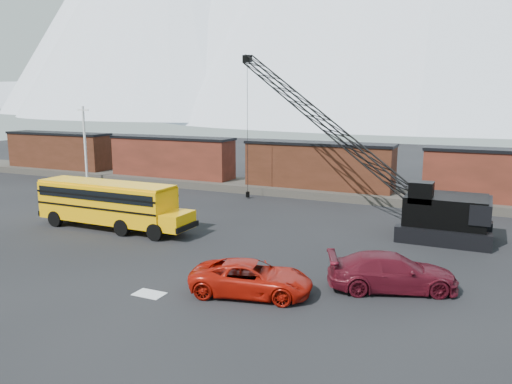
% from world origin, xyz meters
% --- Properties ---
extents(ground, '(160.00, 160.00, 0.00)m').
position_xyz_m(ground, '(0.00, 0.00, 0.00)').
color(ground, black).
rests_on(ground, ground).
extents(gravel_berm, '(120.00, 5.00, 0.70)m').
position_xyz_m(gravel_berm, '(0.00, 22.00, 0.35)').
color(gravel_berm, '#49433C').
rests_on(gravel_berm, ground).
extents(boxcar_west_far, '(13.70, 3.10, 4.17)m').
position_xyz_m(boxcar_west_far, '(-32.00, 22.00, 2.76)').
color(boxcar_west_far, '#4B2215').
rests_on(boxcar_west_far, gravel_berm).
extents(boxcar_west_near, '(13.70, 3.10, 4.17)m').
position_xyz_m(boxcar_west_near, '(-16.00, 22.00, 2.76)').
color(boxcar_west_near, '#411B12').
rests_on(boxcar_west_near, gravel_berm).
extents(boxcar_mid, '(13.70, 3.10, 4.17)m').
position_xyz_m(boxcar_mid, '(0.00, 22.00, 2.76)').
color(boxcar_mid, '#4B2215').
rests_on(boxcar_mid, gravel_berm).
extents(utility_pole, '(1.40, 0.24, 8.00)m').
position_xyz_m(utility_pole, '(-24.00, 18.00, 4.15)').
color(utility_pole, silver).
rests_on(utility_pole, ground).
extents(snow_patch, '(1.40, 0.90, 0.02)m').
position_xyz_m(snow_patch, '(0.50, -4.00, 0.01)').
color(snow_patch, silver).
rests_on(snow_patch, ground).
extents(school_bus, '(11.65, 2.65, 3.19)m').
position_xyz_m(school_bus, '(-8.94, 4.39, 1.79)').
color(school_bus, '#F7A905').
rests_on(school_bus, ground).
extents(red_pickup, '(5.93, 3.70, 1.53)m').
position_xyz_m(red_pickup, '(4.71, -2.03, 0.76)').
color(red_pickup, '#AA1308').
rests_on(red_pickup, ground).
extents(maroon_suv, '(6.37, 4.40, 1.71)m').
position_xyz_m(maroon_suv, '(10.34, 1.22, 0.86)').
color(maroon_suv, '#510E1A').
rests_on(maroon_suv, ground).
extents(crawler_crane, '(20.23, 9.13, 12.57)m').
position_xyz_m(crawler_crane, '(2.62, 14.55, 7.11)').
color(crawler_crane, black).
rests_on(crawler_crane, ground).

